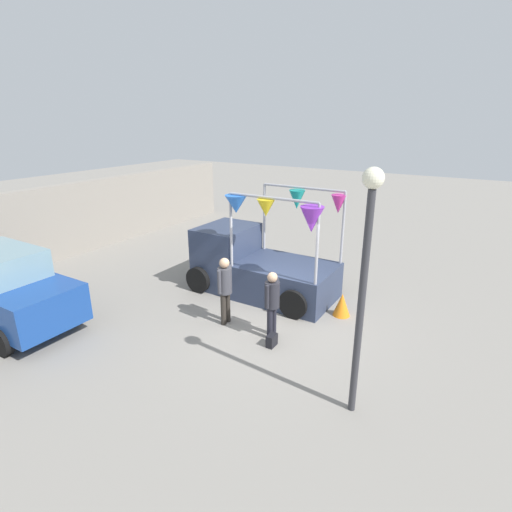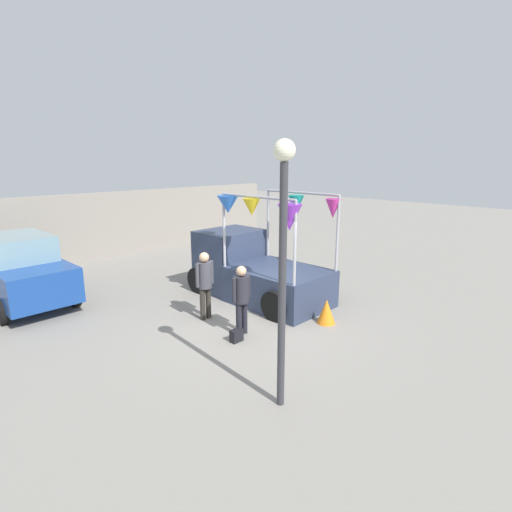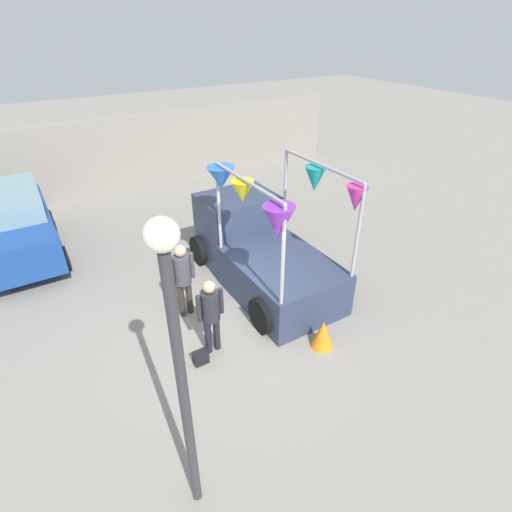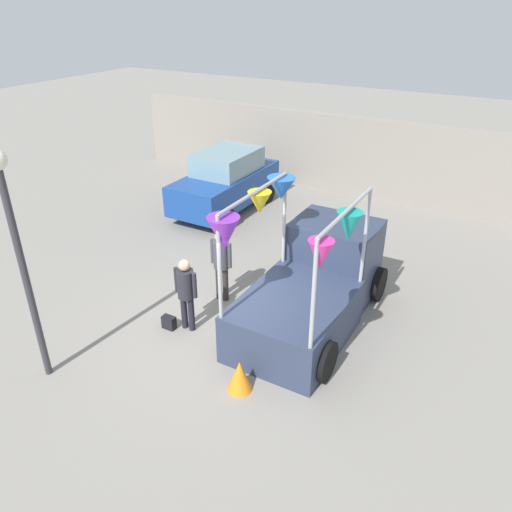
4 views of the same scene
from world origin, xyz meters
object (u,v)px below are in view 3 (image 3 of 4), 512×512
(handbag, at_px, (201,357))
(street_lamp, at_px, (177,350))
(parked_car, at_px, (15,225))
(person_vendor, at_px, (183,274))
(person_customer, at_px, (211,311))
(vendor_truck, at_px, (257,246))
(folded_kite_bundle_tangerine, at_px, (323,334))

(handbag, relative_size, street_lamp, 0.07)
(parked_car, xyz_separation_m, street_lamp, (1.38, -8.16, 1.74))
(person_vendor, bearing_deg, parked_car, 121.72)
(handbag, bearing_deg, person_customer, 29.74)
(parked_car, xyz_separation_m, handbag, (2.43, -5.98, -0.80))
(handbag, height_order, street_lamp, street_lamp)
(vendor_truck, distance_m, handbag, 3.14)
(person_customer, height_order, folded_kite_bundle_tangerine, person_customer)
(vendor_truck, relative_size, handbag, 14.51)
(person_vendor, xyz_separation_m, street_lamp, (-1.39, -3.66, 1.66))
(vendor_truck, height_order, person_customer, vendor_truck)
(vendor_truck, xyz_separation_m, folded_kite_bundle_tangerine, (-0.18, -2.71, -0.57))
(vendor_truck, height_order, handbag, vendor_truck)
(parked_car, relative_size, person_vendor, 2.36)
(street_lamp, height_order, folded_kite_bundle_tangerine, street_lamp)
(person_customer, height_order, person_vendor, person_vendor)
(vendor_truck, xyz_separation_m, person_customer, (-2.04, -1.70, 0.09))
(parked_car, bearing_deg, handbag, -67.86)
(handbag, xyz_separation_m, street_lamp, (-1.05, -2.18, 2.55))
(person_customer, relative_size, street_lamp, 0.38)
(handbag, distance_m, folded_kite_bundle_tangerine, 2.35)
(vendor_truck, relative_size, street_lamp, 0.98)
(person_vendor, height_order, folded_kite_bundle_tangerine, person_vendor)
(vendor_truck, relative_size, parked_car, 1.02)
(person_vendor, distance_m, folded_kite_bundle_tangerine, 3.05)
(person_vendor, height_order, street_lamp, street_lamp)
(parked_car, xyz_separation_m, person_customer, (2.78, -5.78, 0.01))
(person_customer, bearing_deg, parked_car, 115.71)
(person_customer, bearing_deg, person_vendor, 90.32)
(vendor_truck, height_order, parked_car, vendor_truck)
(person_vendor, bearing_deg, folded_kite_bundle_tangerine, -51.02)
(vendor_truck, distance_m, street_lamp, 5.64)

